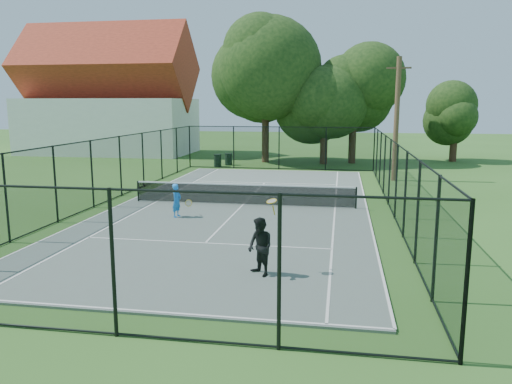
% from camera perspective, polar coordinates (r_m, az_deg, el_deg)
% --- Properties ---
extents(ground, '(120.00, 120.00, 0.00)m').
position_cam_1_polar(ground, '(22.56, -1.48, -1.61)').
color(ground, '#2C561D').
extents(tennis_court, '(11.00, 24.00, 0.06)m').
position_cam_1_polar(tennis_court, '(22.55, -1.48, -1.53)').
color(tennis_court, slate).
rests_on(tennis_court, ground).
extents(tennis_net, '(10.08, 0.08, 0.95)m').
position_cam_1_polar(tennis_net, '(22.45, -1.49, -0.16)').
color(tennis_net, black).
rests_on(tennis_net, tennis_court).
extents(fence, '(13.10, 26.10, 3.00)m').
position_cam_1_polar(fence, '(22.30, -1.50, 2.17)').
color(fence, black).
rests_on(fence, ground).
extents(tree_near_left, '(8.02, 8.02, 10.46)m').
position_cam_1_polar(tree_near_left, '(39.33, 1.11, 12.79)').
color(tree_near_left, '#332114').
rests_on(tree_near_left, ground).
extents(tree_near_mid, '(6.26, 6.26, 8.19)m').
position_cam_1_polar(tree_near_mid, '(38.42, 7.88, 10.69)').
color(tree_near_mid, '#332114').
rests_on(tree_near_mid, ground).
extents(tree_near_right, '(6.18, 6.18, 8.52)m').
position_cam_1_polar(tree_near_right, '(39.36, 11.13, 11.13)').
color(tree_near_right, '#332114').
rests_on(tree_near_right, ground).
extents(tree_far_right, '(4.29, 4.29, 5.68)m').
position_cam_1_polar(tree_far_right, '(42.78, 21.83, 7.95)').
color(tree_far_right, '#332114').
rests_on(tree_far_right, ground).
extents(building, '(15.30, 8.15, 11.87)m').
position_cam_1_polar(building, '(48.59, -16.54, 10.09)').
color(building, silver).
rests_on(building, ground).
extents(trash_bin_left, '(0.58, 0.58, 0.91)m').
position_cam_1_polar(trash_bin_left, '(36.75, -4.41, 3.63)').
color(trash_bin_left, black).
rests_on(trash_bin_left, ground).
extents(trash_bin_right, '(0.58, 0.58, 0.89)m').
position_cam_1_polar(trash_bin_right, '(37.61, -3.16, 3.78)').
color(trash_bin_right, black).
rests_on(trash_bin_right, ground).
extents(utility_pole, '(1.40, 0.30, 7.26)m').
position_cam_1_polar(utility_pole, '(30.84, 15.76, 8.07)').
color(utility_pole, '#4C3823').
rests_on(utility_pole, ground).
extents(player_blue, '(0.80, 0.55, 1.34)m').
position_cam_1_polar(player_blue, '(20.26, -9.04, -0.96)').
color(player_blue, '#1B7DE7').
rests_on(player_blue, tennis_court).
extents(player_black, '(0.95, 1.18, 2.02)m').
position_cam_1_polar(player_black, '(13.23, 0.49, -6.27)').
color(player_black, black).
rests_on(player_black, tennis_court).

